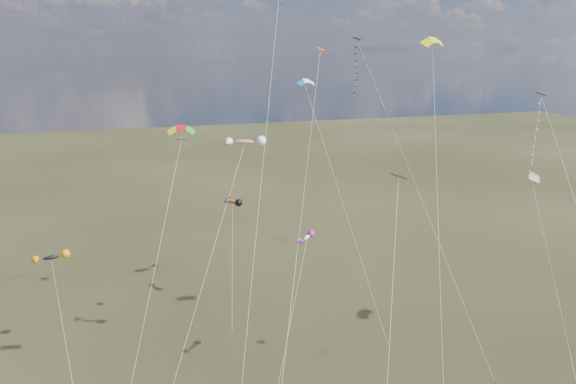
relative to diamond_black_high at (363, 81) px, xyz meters
name	(u,v)px	position (x,y,z in m)	size (l,w,h in m)	color
diamond_black_high	(363,81)	(0.00, 0.00, 0.00)	(6.72, 23.55, 33.71)	black
diamond_navy_tall	(278,25)	(-12.06, -4.85, 6.05)	(12.20, 25.72, 40.56)	#0A1B43
diamond_black_mid	(392,305)	(-12.62, -32.06, -11.81)	(7.43, 12.90, 24.21)	black
diamond_navy_right	(543,149)	(6.01, -23.33, -4.56)	(6.16, 25.01, 28.70)	#0B124D
diamond_orange_center	(305,184)	(-12.83, -15.98, -7.95)	(11.72, 20.79, 32.49)	#EA4004
parafoil_yellow	(434,42)	(2.45, -10.98, 4.33)	(13.13, 25.67, 33.81)	#E7E80C
parafoil_blue_white	(307,83)	(-6.21, 2.65, -0.26)	(6.06, 16.00, 29.11)	#215FB3
parafoil_striped	(534,175)	(13.44, -14.86, -9.24)	(3.46, 13.14, 20.09)	#EAA512
parafoil_tricolor	(181,130)	(-23.23, -13.19, -3.03)	(9.50, 14.12, 26.30)	yellow
novelty_black_orange	(51,258)	(-36.42, -2.32, -17.59)	(3.42, 8.50, 11.59)	black
novelty_orange_black	(232,202)	(-15.69, 3.75, -15.04)	(3.23, 9.36, 14.16)	red
novelty_white_purple	(307,238)	(-11.78, -13.63, -14.09)	(8.26, 11.48, 14.99)	white
novelty_redwhite_stripe	(244,143)	(-16.63, -8.41, -5.30)	(14.05, 17.27, 23.96)	red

